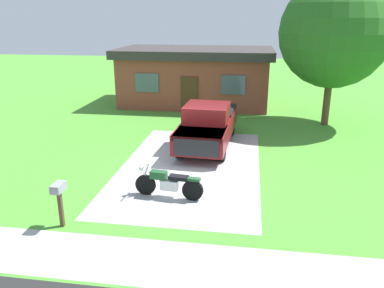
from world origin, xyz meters
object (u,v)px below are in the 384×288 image
at_px(neighbor_house, 195,76).
at_px(mailbox, 59,193).
at_px(shade_tree, 335,33).
at_px(pickup_truck, 208,124).
at_px(motorcycle, 168,183).

bearing_deg(neighbor_house, mailbox, -95.04).
bearing_deg(shade_tree, pickup_truck, -143.40).
bearing_deg(motorcycle, neighbor_house, 94.53).
relative_size(motorcycle, neighbor_house, 0.23).
distance_m(mailbox, shade_tree, 15.12).
distance_m(pickup_truck, mailbox, 8.14).
bearing_deg(pickup_truck, motorcycle, -97.08).
distance_m(motorcycle, pickup_truck, 5.41).
height_order(mailbox, shade_tree, shade_tree).
bearing_deg(pickup_truck, mailbox, -112.69).
bearing_deg(mailbox, motorcycle, 41.05).
xyz_separation_m(motorcycle, mailbox, (-2.47, -2.15, 0.51)).
xyz_separation_m(pickup_truck, mailbox, (-3.14, -7.51, 0.03)).
distance_m(motorcycle, shade_tree, 12.21).
bearing_deg(motorcycle, shade_tree, 56.45).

